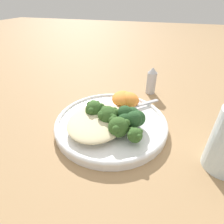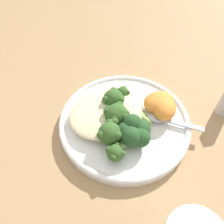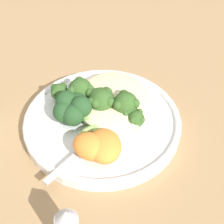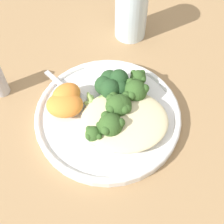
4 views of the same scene
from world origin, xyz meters
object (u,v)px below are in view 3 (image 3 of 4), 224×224
Objects in this scene: sweet_potato_chunk_1 at (90,146)px; broccoli_stalk_3 at (101,103)px; broccoli_stalk_4 at (100,101)px; broccoli_stalk_0 at (126,121)px; kale_tuft at (72,108)px; quinoa_mound at (113,100)px; spoon at (84,147)px; plate at (102,122)px; broccoli_stalk_2 at (123,106)px; sweet_potato_chunk_0 at (104,146)px; broccoli_stalk_5 at (82,94)px; broccoli_stalk_6 at (68,100)px; broccoli_stalk_1 at (119,117)px.

broccoli_stalk_3 is at bearing 162.43° from sweet_potato_chunk_1.
broccoli_stalk_3 is 0.00m from broccoli_stalk_4.
kale_tuft is at bearing 155.21° from broccoli_stalk_0.
kale_tuft is at bearing -74.59° from quinoa_mound.
broccoli_stalk_0 is 1.05× the size of spoon.
broccoli_stalk_2 is (-0.00, 0.03, 0.03)m from plate.
sweet_potato_chunk_0 is (0.09, -0.01, -0.00)m from broccoli_stalk_3.
kale_tuft is at bearing 143.62° from broccoli_stalk_2.
spoon is at bearing 173.12° from broccoli_stalk_3.
spoon is (0.08, -0.04, -0.02)m from broccoli_stalk_3.
broccoli_stalk_3 reaches higher than sweet_potato_chunk_1.
sweet_potato_chunk_1 is 0.02m from spoon.
broccoli_stalk_3 is 0.04m from broccoli_stalk_5.
broccoli_stalk_3 is 1.24× the size of sweet_potato_chunk_0.
broccoli_stalk_6 is at bearing 88.72° from broccoli_stalk_5.
broccoli_stalk_6 is (-0.06, -0.09, 0.00)m from broccoli_stalk_0.
sweet_potato_chunk_0 is (0.12, 0.02, -0.00)m from broccoli_stalk_5.
broccoli_stalk_4 is (-0.02, -0.03, 0.00)m from broccoli_stalk_2.
broccoli_stalk_6 is (-0.01, -0.08, 0.00)m from quinoa_mound.
broccoli_stalk_0 reaches higher than quinoa_mound.
broccoli_stalk_1 is 0.09m from broccoli_stalk_6.
sweet_potato_chunk_0 is 0.02m from sweet_potato_chunk_1.
sweet_potato_chunk_0 reaches higher than broccoli_stalk_0.
broccoli_stalk_0 is (0.05, 0.01, 0.00)m from quinoa_mound.
broccoli_stalk_3 reaches higher than plate.
broccoli_stalk_3 is at bearing -145.46° from broccoli_stalk_6.
kale_tuft is 0.08m from spoon.
plate is 1.75× the size of quinoa_mound.
broccoli_stalk_0 is at bearing -118.59° from broccoli_stalk_3.
broccoli_stalk_6 is at bearing 128.36° from broccoli_stalk_1.
quinoa_mound is (-0.03, 0.02, 0.02)m from plate.
plate is 2.42× the size of broccoli_stalk_5.
broccoli_stalk_4 is at bearing 164.09° from sweet_potato_chunk_1.
sweet_potato_chunk_0 is at bearing -168.08° from broccoli_stalk_4.
plate is at bearing -158.06° from broccoli_stalk_5.
sweet_potato_chunk_1 is 0.09m from kale_tuft.
broccoli_stalk_0 is (0.03, 0.04, 0.02)m from plate.
broccoli_stalk_5 is 1.70× the size of kale_tuft.
sweet_potato_chunk_0 is (0.08, -0.01, 0.03)m from plate.
broccoli_stalk_1 is 0.08m from sweet_potato_chunk_1.
broccoli_stalk_6 is at bearing 85.83° from broccoli_stalk_3.
sweet_potato_chunk_0 is at bearing -136.71° from broccoli_stalk_1.
broccoli_stalk_2 is at bearing -135.57° from broccoli_stalk_5.
broccoli_stalk_5 is at bearing -104.47° from quinoa_mound.
broccoli_stalk_1 is 0.92× the size of broccoli_stalk_5.
broccoli_stalk_4 reaches higher than spoon.
quinoa_mound is 0.08m from broccoli_stalk_6.
broccoli_stalk_6 is (-0.02, -0.05, -0.01)m from broccoli_stalk_4.
broccoli_stalk_2 is (0.03, 0.01, 0.01)m from quinoa_mound.
quinoa_mound is 0.03m from broccoli_stalk_3.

